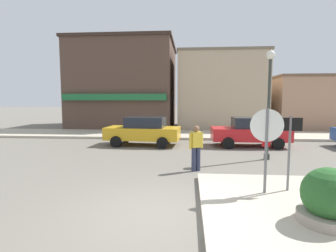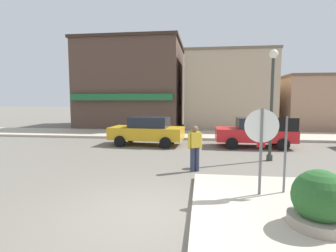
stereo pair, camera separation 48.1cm
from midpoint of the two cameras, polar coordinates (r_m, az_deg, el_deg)
ground_plane at (r=6.05m, az=-5.40°, el=-18.76°), size 160.00×160.00×0.00m
kerb_far at (r=18.29m, az=1.53°, el=-1.87°), size 80.00×4.00×0.15m
stop_sign at (r=6.89m, az=18.77°, el=-2.81°), size 0.82×0.07×2.30m
one_way_sign at (r=7.33m, az=23.22°, el=-3.95°), size 0.60×0.06×2.10m
planter at (r=5.92m, az=29.49°, el=-14.21°), size 1.10×1.10×1.23m
lamp_post at (r=11.51m, az=20.08°, el=7.67°), size 0.36×0.36×4.54m
parked_car_nearest at (r=14.45m, az=-6.30°, el=-1.01°), size 4.12×2.11×1.56m
parked_car_second at (r=14.64m, az=16.56°, el=-1.13°), size 4.01×1.90×1.56m
pedestrian_crossing_near at (r=9.21m, az=4.64°, el=-4.52°), size 0.52×0.37×1.61m
building_corner_shop at (r=25.08m, az=-9.48°, el=8.68°), size 8.88×8.90×7.62m
building_storefront_left_near at (r=23.91m, az=10.56°, el=7.47°), size 7.36×6.24×6.50m
building_storefront_left_mid at (r=26.81m, az=28.46°, el=4.51°), size 7.92×7.47×4.48m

